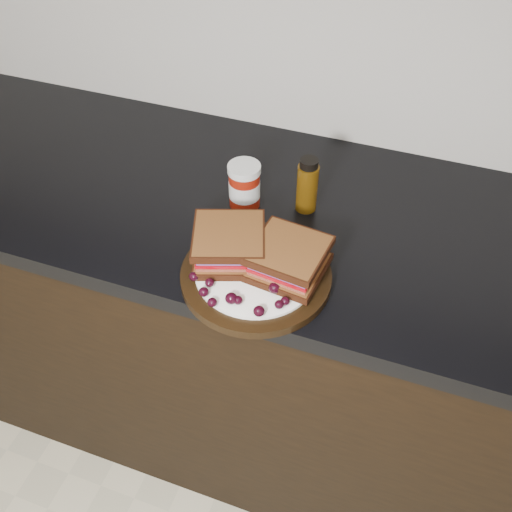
{
  "coord_description": "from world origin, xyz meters",
  "views": [
    {
      "loc": [
        0.34,
        0.82,
        1.69
      ],
      "look_at": [
        0.1,
        1.5,
        0.96
      ],
      "focal_mm": 40.0,
      "sensor_mm": 36.0,
      "label": 1
    }
  ],
  "objects": [
    {
      "name": "grape_17",
      "position": [
        0.04,
        1.55,
        0.93
      ],
      "size": [
        0.02,
        0.02,
        0.02
      ],
      "primitive_type": "ellipsoid",
      "color": "black",
      "rests_on": "plate"
    },
    {
      "name": "condiment_jar",
      "position": [
        0.0,
        1.69,
        0.95
      ],
      "size": [
        0.09,
        0.09,
        0.1
      ],
      "primitive_type": "cylinder",
      "rotation": [
        0.0,
        0.0,
        0.39
      ],
      "color": "maroon",
      "rests_on": "countertop"
    },
    {
      "name": "grape_2",
      "position": [
        0.03,
        1.41,
        0.93
      ],
      "size": [
        0.02,
        0.02,
        0.02
      ],
      "primitive_type": "ellipsoid",
      "color": "black",
      "rests_on": "plate"
    },
    {
      "name": "grape_3",
      "position": [
        0.05,
        1.39,
        0.93
      ],
      "size": [
        0.02,
        0.02,
        0.02
      ],
      "primitive_type": "ellipsoid",
      "color": "black",
      "rests_on": "plate"
    },
    {
      "name": "base_cabinets",
      "position": [
        0.0,
        1.7,
        0.43
      ],
      "size": [
        3.96,
        0.58,
        0.86
      ],
      "primitive_type": "cube",
      "color": "black",
      "rests_on": "ground_plane"
    },
    {
      "name": "grape_8",
      "position": [
        0.17,
        1.44,
        0.93
      ],
      "size": [
        0.02,
        0.02,
        0.02
      ],
      "primitive_type": "ellipsoid",
      "color": "black",
      "rests_on": "plate"
    },
    {
      "name": "grape_12",
      "position": [
        0.16,
        1.53,
        0.93
      ],
      "size": [
        0.02,
        0.02,
        0.02
      ],
      "primitive_type": "ellipsoid",
      "color": "black",
      "rests_on": "plate"
    },
    {
      "name": "grape_0",
      "position": [
        0.0,
        1.44,
        0.93
      ],
      "size": [
        0.02,
        0.02,
        0.02
      ],
      "primitive_type": "ellipsoid",
      "color": "black",
      "rests_on": "plate"
    },
    {
      "name": "sandwich_right",
      "position": [
        0.15,
        1.52,
        0.95
      ],
      "size": [
        0.14,
        0.14,
        0.06
      ],
      "primitive_type": null,
      "rotation": [
        0.0,
        0.0,
        -0.12
      ],
      "color": "brown",
      "rests_on": "plate"
    },
    {
      "name": "grape_11",
      "position": [
        0.15,
        1.52,
        0.93
      ],
      "size": [
        0.02,
        0.02,
        0.02
      ],
      "primitive_type": "ellipsoid",
      "color": "black",
      "rests_on": "plate"
    },
    {
      "name": "grape_15",
      "position": [
        0.03,
        1.5,
        0.93
      ],
      "size": [
        0.02,
        0.02,
        0.02
      ],
      "primitive_type": "ellipsoid",
      "color": "black",
      "rests_on": "plate"
    },
    {
      "name": "grape_13",
      "position": [
        0.03,
        1.56,
        0.93
      ],
      "size": [
        0.02,
        0.02,
        0.02
      ],
      "primitive_type": "ellipsoid",
      "color": "black",
      "rests_on": "plate"
    },
    {
      "name": "grape_7",
      "position": [
        0.16,
        1.43,
        0.93
      ],
      "size": [
        0.02,
        0.02,
        0.02
      ],
      "primitive_type": "ellipsoid",
      "color": "black",
      "rests_on": "plate"
    },
    {
      "name": "countertop",
      "position": [
        0.0,
        1.7,
        0.88
      ],
      "size": [
        3.98,
        0.6,
        0.04
      ],
      "primitive_type": "cube",
      "color": "black",
      "rests_on": "base_cabinets"
    },
    {
      "name": "grape_4",
      "position": [
        0.08,
        1.41,
        0.93
      ],
      "size": [
        0.02,
        0.02,
        0.02
      ],
      "primitive_type": "ellipsoid",
      "color": "black",
      "rests_on": "plate"
    },
    {
      "name": "grape_10",
      "position": [
        0.19,
        1.51,
        0.93
      ],
      "size": [
        0.02,
        0.02,
        0.02
      ],
      "primitive_type": "ellipsoid",
      "color": "black",
      "rests_on": "plate"
    },
    {
      "name": "grape_19",
      "position": [
        0.02,
        1.51,
        0.93
      ],
      "size": [
        0.02,
        0.02,
        0.02
      ],
      "primitive_type": "ellipsoid",
      "color": "black",
      "rests_on": "plate"
    },
    {
      "name": "grape_16",
      "position": [
        0.01,
        1.49,
        0.93
      ],
      "size": [
        0.02,
        0.02,
        0.02
      ],
      "primitive_type": "ellipsoid",
      "color": "black",
      "rests_on": "plate"
    },
    {
      "name": "sandwich_left",
      "position": [
        0.04,
        1.52,
        0.95
      ],
      "size": [
        0.17,
        0.17,
        0.06
      ],
      "primitive_type": null,
      "rotation": [
        0.0,
        0.0,
        0.33
      ],
      "color": "brown",
      "rests_on": "plate"
    },
    {
      "name": "plate",
      "position": [
        0.1,
        1.5,
        0.91
      ],
      "size": [
        0.28,
        0.28,
        0.02
      ],
      "primitive_type": "cylinder",
      "color": "black",
      "rests_on": "countertop"
    },
    {
      "name": "grape_9",
      "position": [
        0.15,
        1.46,
        0.93
      ],
      "size": [
        0.02,
        0.02,
        0.02
      ],
      "primitive_type": "ellipsoid",
      "color": "black",
      "rests_on": "plate"
    },
    {
      "name": "grape_18",
      "position": [
        0.02,
        1.53,
        0.93
      ],
      "size": [
        0.02,
        0.02,
        0.02
      ],
      "primitive_type": "ellipsoid",
      "color": "black",
      "rests_on": "plate"
    },
    {
      "name": "grape_14",
      "position": [
        0.02,
        1.54,
        0.93
      ],
      "size": [
        0.02,
        0.02,
        0.01
      ],
      "primitive_type": "ellipsoid",
      "color": "black",
      "rests_on": "plate"
    },
    {
      "name": "oil_bottle",
      "position": [
        0.13,
        1.73,
        0.96
      ],
      "size": [
        0.06,
        0.06,
        0.12
      ],
      "primitive_type": "cylinder",
      "rotation": [
        0.0,
        0.0,
        -0.41
      ],
      "color": "#452A06",
      "rests_on": "countertop"
    },
    {
      "name": "grape_6",
      "position": [
        0.14,
        1.4,
        0.93
      ],
      "size": [
        0.02,
        0.02,
        0.02
      ],
      "primitive_type": "ellipsoid",
      "color": "black",
      "rests_on": "plate"
    },
    {
      "name": "grape_1",
      "position": [
        0.03,
        1.44,
        0.93
      ],
      "size": [
        0.02,
        0.02,
        0.02
      ],
      "primitive_type": "ellipsoid",
      "color": "black",
      "rests_on": "plate"
    },
    {
      "name": "grape_5",
      "position": [
        0.09,
        1.41,
        0.93
      ],
      "size": [
        0.02,
        0.02,
        0.02
      ],
      "primitive_type": "ellipsoid",
      "color": "black",
      "rests_on": "plate"
    }
  ]
}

